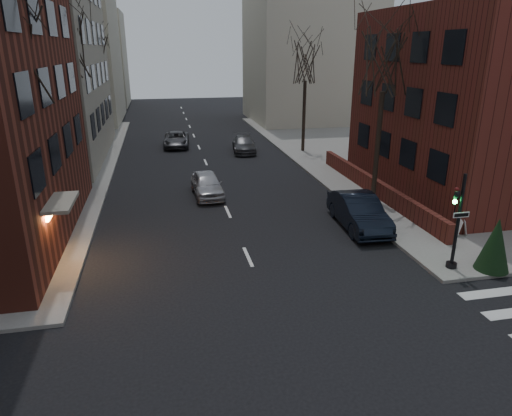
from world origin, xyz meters
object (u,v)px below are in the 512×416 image
at_px(streetlamp_far, 108,96).
at_px(sandwich_board, 462,228).
at_px(tree_right_b, 306,62).
at_px(evergreen_shrub, 495,244).
at_px(tree_left_c, 95,56).
at_px(car_lane_silver, 207,184).
at_px(parked_sedan, 359,212).
at_px(tree_left_a, 12,55).
at_px(car_lane_gray, 244,144).
at_px(streetlamp_near, 76,130).
at_px(tree_right_a, 385,61).
at_px(traffic_signal, 456,228).
at_px(car_lane_far, 176,139).
at_px(tree_left_b, 66,45).

xyz_separation_m(streetlamp_far, sandwich_board, (18.70, -30.07, -3.69)).
height_order(tree_right_b, evergreen_shrub, tree_right_b).
xyz_separation_m(tree_left_c, car_lane_silver, (8.00, -18.79, -7.28)).
relative_size(streetlamp_far, car_lane_silver, 1.44).
bearing_deg(parked_sedan, sandwich_board, -25.84).
relative_size(tree_left_a, car_lane_gray, 2.17).
bearing_deg(streetlamp_near, tree_right_a, -13.24).
distance_m(traffic_signal, car_lane_far, 29.42).
bearing_deg(parked_sedan, car_lane_far, 113.13).
distance_m(tree_right_a, sandwich_board, 9.78).
distance_m(car_lane_silver, car_lane_far, 15.50).
height_order(car_lane_gray, evergreen_shrub, evergreen_shrub).
relative_size(car_lane_far, sandwich_board, 6.14).
xyz_separation_m(tree_left_c, tree_right_a, (17.60, -22.00, 0.00)).
bearing_deg(tree_left_a, parked_sedan, 1.14).
distance_m(tree_left_c, tree_right_a, 28.17).
bearing_deg(tree_right_a, car_lane_silver, 161.53).
bearing_deg(car_lane_gray, car_lane_silver, -104.53).
bearing_deg(tree_right_b, car_lane_silver, -131.65).
height_order(tree_right_b, sandwich_board, tree_right_b).
height_order(streetlamp_far, evergreen_shrub, streetlamp_far).
xyz_separation_m(tree_left_a, car_lane_silver, (8.00, 7.21, -7.73)).
bearing_deg(traffic_signal, tree_left_b, 134.54).
distance_m(tree_left_a, tree_left_b, 12.01).
bearing_deg(evergreen_shrub, tree_left_a, 163.26).
height_order(tree_left_b, car_lane_gray, tree_left_b).
bearing_deg(parked_sedan, car_lane_silver, 138.37).
height_order(traffic_signal, parked_sedan, traffic_signal).
relative_size(streetlamp_near, evergreen_shrub, 2.81).
height_order(tree_left_a, tree_left_b, tree_left_b).
relative_size(tree_right_b, car_lane_silver, 2.10).
height_order(tree_right_b, parked_sedan, tree_right_b).
bearing_deg(tree_left_c, traffic_signal, -61.64).
height_order(tree_left_b, evergreen_shrub, tree_left_b).
xyz_separation_m(tree_left_c, parked_sedan, (15.00, -25.70, -7.17)).
relative_size(tree_left_c, tree_right_b, 1.06).
distance_m(tree_left_a, sandwich_board, 20.96).
bearing_deg(car_lane_far, tree_left_c, 158.10).
relative_size(tree_right_b, streetlamp_near, 1.46).
bearing_deg(streetlamp_far, car_lane_gray, -36.58).
bearing_deg(car_lane_far, traffic_signal, -65.99).
relative_size(parked_sedan, car_lane_far, 1.06).
xyz_separation_m(tree_left_b, car_lane_gray, (12.53, 7.15, -8.23)).
distance_m(tree_left_c, streetlamp_near, 18.40).
bearing_deg(tree_right_a, tree_left_b, 155.56).
distance_m(traffic_signal, tree_right_a, 10.92).
height_order(traffic_signal, tree_right_a, tree_right_a).
bearing_deg(car_lane_silver, car_lane_gray, 67.42).
distance_m(streetlamp_near, streetlamp_far, 20.00).
distance_m(tree_left_b, car_lane_far, 15.09).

